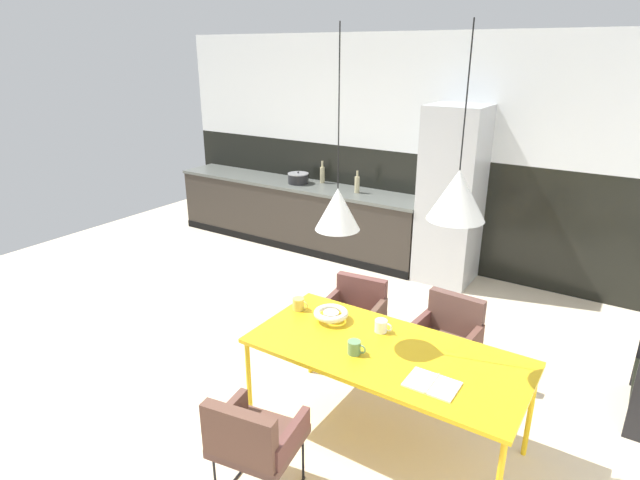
% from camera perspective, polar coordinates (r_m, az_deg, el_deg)
% --- Properties ---
extents(ground_plane, '(9.09, 9.09, 0.00)m').
position_cam_1_polar(ground_plane, '(4.70, -6.92, -13.54)').
color(ground_plane, beige).
extents(back_wall_splashback_dark, '(6.99, 0.12, 1.40)m').
position_cam_1_polar(back_wall_splashback_dark, '(6.79, 9.43, 3.66)').
color(back_wall_splashback_dark, black).
rests_on(back_wall_splashback_dark, ground).
extents(back_wall_panel_upper, '(6.99, 0.12, 1.40)m').
position_cam_1_polar(back_wall_panel_upper, '(6.54, 10.15, 15.51)').
color(back_wall_panel_upper, silver).
rests_on(back_wall_panel_upper, back_wall_splashback_dark).
extents(kitchen_counter, '(3.74, 0.63, 0.89)m').
position_cam_1_polar(kitchen_counter, '(7.27, -2.64, 2.91)').
color(kitchen_counter, '#322C26').
rests_on(kitchen_counter, ground).
extents(refrigerator_column, '(0.64, 0.60, 2.04)m').
position_cam_1_polar(refrigerator_column, '(6.14, 14.20, 4.65)').
color(refrigerator_column, '#ADAFB2').
rests_on(refrigerator_column, ground).
extents(dining_table, '(1.84, 0.86, 0.72)m').
position_cam_1_polar(dining_table, '(3.58, 7.26, -12.45)').
color(dining_table, gold).
rests_on(dining_table, ground).
extents(armchair_facing_counter, '(0.53, 0.52, 0.72)m').
position_cam_1_polar(armchair_facing_counter, '(4.59, 3.93, -7.47)').
color(armchair_facing_counter, brown).
rests_on(armchair_facing_counter, ground).
extents(armchair_by_stool, '(0.55, 0.54, 0.75)m').
position_cam_1_polar(armchair_by_stool, '(3.25, -7.50, -20.64)').
color(armchair_by_stool, brown).
rests_on(armchair_by_stool, ground).
extents(armchair_head_of_table, '(0.51, 0.50, 0.75)m').
position_cam_1_polar(armchair_head_of_table, '(4.34, 13.91, -9.70)').
color(armchair_head_of_table, brown).
rests_on(armchair_head_of_table, ground).
extents(fruit_bowl, '(0.26, 0.26, 0.08)m').
position_cam_1_polar(fruit_bowl, '(3.85, 1.21, -8.11)').
color(fruit_bowl, silver).
rests_on(fruit_bowl, dining_table).
extents(open_book, '(0.30, 0.22, 0.02)m').
position_cam_1_polar(open_book, '(3.28, 12.18, -15.20)').
color(open_book, white).
rests_on(open_book, dining_table).
extents(mug_dark_espresso, '(0.13, 0.09, 0.09)m').
position_cam_1_polar(mug_dark_espresso, '(4.00, -2.35, -7.04)').
color(mug_dark_espresso, gold).
rests_on(mug_dark_espresso, dining_table).
extents(mug_tall_blue, '(0.13, 0.09, 0.09)m').
position_cam_1_polar(mug_tall_blue, '(3.74, 6.75, -9.35)').
color(mug_tall_blue, white).
rests_on(mug_tall_blue, dining_table).
extents(mug_short_terracotta, '(0.13, 0.09, 0.09)m').
position_cam_1_polar(mug_short_terracotta, '(3.48, 3.82, -11.68)').
color(mug_short_terracotta, '#5B8456').
rests_on(mug_short_terracotta, dining_table).
extents(cooking_pot, '(0.28, 0.28, 0.16)m').
position_cam_1_polar(cooking_pot, '(7.10, -2.40, 6.78)').
color(cooking_pot, black).
rests_on(cooking_pot, kitchen_counter).
extents(bottle_wine_green, '(0.06, 0.06, 0.28)m').
position_cam_1_polar(bottle_wine_green, '(6.63, 4.09, 6.13)').
color(bottle_wine_green, tan).
rests_on(bottle_wine_green, kitchen_counter).
extents(bottle_oil_tall, '(0.06, 0.06, 0.30)m').
position_cam_1_polar(bottle_oil_tall, '(7.12, 0.26, 7.22)').
color(bottle_oil_tall, tan).
rests_on(bottle_oil_tall, kitchen_counter).
extents(pendant_lamp_over_table_near, '(0.29, 0.29, 1.24)m').
position_cam_1_polar(pendant_lamp_over_table_near, '(3.30, 1.95, 3.45)').
color(pendant_lamp_over_table_near, black).
extents(pendant_lamp_over_table_far, '(0.33, 0.33, 1.06)m').
position_cam_1_polar(pendant_lamp_over_table_far, '(3.02, 14.85, 4.79)').
color(pendant_lamp_over_table_far, black).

